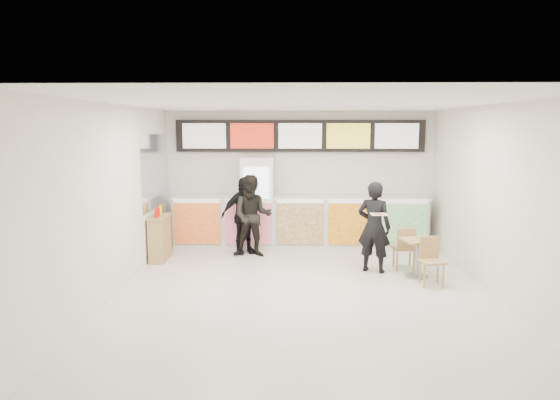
{
  "coord_description": "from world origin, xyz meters",
  "views": [
    {
      "loc": [
        -0.22,
        -7.72,
        2.63
      ],
      "look_at": [
        -0.4,
        1.2,
        1.34
      ],
      "focal_mm": 32.0,
      "sensor_mm": 36.0,
      "label": 1
    }
  ],
  "objects_px": {
    "service_counter": "(300,222)",
    "condiment_ledge": "(160,237)",
    "drinks_fridge": "(257,202)",
    "cafe_table": "(417,251)",
    "customer_mid": "(243,215)",
    "customer_left": "(252,216)",
    "customer_main": "(374,227)"
  },
  "relations": [
    {
      "from": "service_counter",
      "to": "customer_main",
      "type": "bearing_deg",
      "value": -54.53
    },
    {
      "from": "service_counter",
      "to": "condiment_ledge",
      "type": "bearing_deg",
      "value": -158.58
    },
    {
      "from": "condiment_ledge",
      "to": "service_counter",
      "type": "bearing_deg",
      "value": 21.42
    },
    {
      "from": "service_counter",
      "to": "customer_main",
      "type": "height_order",
      "value": "customer_main"
    },
    {
      "from": "drinks_fridge",
      "to": "customer_mid",
      "type": "height_order",
      "value": "drinks_fridge"
    },
    {
      "from": "cafe_table",
      "to": "condiment_ledge",
      "type": "height_order",
      "value": "condiment_ledge"
    },
    {
      "from": "drinks_fridge",
      "to": "customer_left",
      "type": "height_order",
      "value": "drinks_fridge"
    },
    {
      "from": "drinks_fridge",
      "to": "customer_main",
      "type": "distance_m",
      "value": 2.93
    },
    {
      "from": "customer_mid",
      "to": "drinks_fridge",
      "type": "bearing_deg",
      "value": 39.52
    },
    {
      "from": "customer_mid",
      "to": "condiment_ledge",
      "type": "bearing_deg",
      "value": 174.03
    },
    {
      "from": "customer_main",
      "to": "customer_left",
      "type": "relative_size",
      "value": 1.0
    },
    {
      "from": "customer_main",
      "to": "customer_mid",
      "type": "height_order",
      "value": "customer_main"
    },
    {
      "from": "drinks_fridge",
      "to": "customer_main",
      "type": "height_order",
      "value": "drinks_fridge"
    },
    {
      "from": "customer_left",
      "to": "cafe_table",
      "type": "xyz_separation_m",
      "value": [
        3.02,
        -1.38,
        -0.37
      ]
    },
    {
      "from": "drinks_fridge",
      "to": "cafe_table",
      "type": "height_order",
      "value": "drinks_fridge"
    },
    {
      "from": "service_counter",
      "to": "customer_left",
      "type": "xyz_separation_m",
      "value": [
        -0.99,
        -0.79,
        0.27
      ]
    },
    {
      "from": "customer_main",
      "to": "cafe_table",
      "type": "bearing_deg",
      "value": 179.71
    },
    {
      "from": "customer_mid",
      "to": "condiment_ledge",
      "type": "relative_size",
      "value": 1.52
    },
    {
      "from": "service_counter",
      "to": "condiment_ledge",
      "type": "height_order",
      "value": "service_counter"
    },
    {
      "from": "service_counter",
      "to": "cafe_table",
      "type": "bearing_deg",
      "value": -46.85
    },
    {
      "from": "condiment_ledge",
      "to": "customer_main",
      "type": "bearing_deg",
      "value": -10.18
    },
    {
      "from": "service_counter",
      "to": "drinks_fridge",
      "type": "xyz_separation_m",
      "value": [
        -0.93,
        0.02,
        0.43
      ]
    },
    {
      "from": "customer_main",
      "to": "service_counter",
      "type": "bearing_deg",
      "value": -30.59
    },
    {
      "from": "customer_left",
      "to": "drinks_fridge",
      "type": "bearing_deg",
      "value": 87.21
    },
    {
      "from": "customer_mid",
      "to": "customer_main",
      "type": "bearing_deg",
      "value": -52.59
    },
    {
      "from": "cafe_table",
      "to": "condiment_ledge",
      "type": "distance_m",
      "value": 4.97
    },
    {
      "from": "drinks_fridge",
      "to": "condiment_ledge",
      "type": "height_order",
      "value": "drinks_fridge"
    },
    {
      "from": "customer_left",
      "to": "cafe_table",
      "type": "height_order",
      "value": "customer_left"
    },
    {
      "from": "customer_main",
      "to": "condiment_ledge",
      "type": "height_order",
      "value": "customer_main"
    },
    {
      "from": "customer_main",
      "to": "condiment_ledge",
      "type": "bearing_deg",
      "value": 13.75
    },
    {
      "from": "service_counter",
      "to": "customer_left",
      "type": "relative_size",
      "value": 3.3
    },
    {
      "from": "drinks_fridge",
      "to": "service_counter",
      "type": "bearing_deg",
      "value": -0.99
    }
  ]
}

